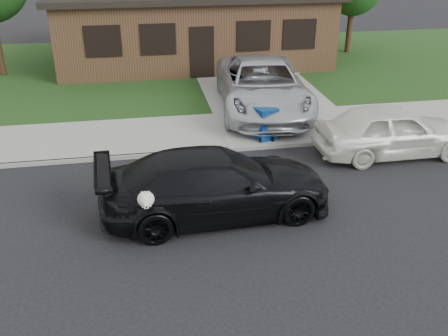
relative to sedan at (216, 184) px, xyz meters
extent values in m
plane|color=black|center=(-2.83, -0.10, -0.76)|extent=(120.00, 120.00, 0.00)
cube|color=gray|center=(-2.83, 4.90, -0.70)|extent=(60.00, 3.00, 0.12)
cube|color=gray|center=(-2.83, 3.40, -0.70)|extent=(60.00, 0.12, 0.12)
cube|color=#193814|center=(-2.83, 12.90, -0.70)|extent=(60.00, 13.00, 0.13)
cube|color=gray|center=(3.17, 9.90, -0.69)|extent=(4.50, 13.00, 0.14)
imported|color=black|center=(0.01, 0.00, 0.00)|extent=(5.38, 2.46, 1.53)
ellipsoid|color=white|center=(-1.58, -0.94, 0.29)|extent=(0.34, 0.40, 0.30)
sphere|color=white|center=(-1.58, -1.17, 0.39)|extent=(0.26, 0.26, 0.26)
cube|color=white|center=(-1.58, -1.30, 0.35)|extent=(0.09, 0.12, 0.08)
sphere|color=black|center=(-1.58, -1.36, 0.35)|extent=(0.04, 0.04, 0.04)
cone|color=white|center=(-1.65, -1.12, 0.53)|extent=(0.11, 0.11, 0.14)
cone|color=white|center=(-1.51, -1.12, 0.53)|extent=(0.11, 0.11, 0.14)
imported|color=silver|center=(2.67, 6.45, 0.25)|extent=(3.51, 6.53, 1.74)
imported|color=white|center=(5.49, 2.40, -0.02)|extent=(4.40, 1.79, 1.50)
cube|color=navy|center=(2.13, 3.89, -0.19)|extent=(0.71, 0.71, 0.91)
cube|color=navy|center=(2.13, 3.89, 0.31)|extent=(0.77, 0.77, 0.10)
cylinder|color=black|center=(1.92, 3.61, -0.57)|extent=(0.09, 0.15, 0.14)
cylinder|color=black|center=(2.33, 3.61, -0.57)|extent=(0.09, 0.15, 0.14)
cube|color=#422B1C|center=(1.17, 14.90, 0.87)|extent=(12.00, 8.00, 3.00)
cube|color=black|center=(1.17, 10.87, 0.47)|extent=(1.00, 0.06, 2.10)
cube|color=black|center=(-2.83, 10.88, 1.07)|extent=(1.30, 0.05, 1.10)
cube|color=black|center=(-0.63, 10.88, 1.07)|extent=(1.30, 0.05, 1.10)
cube|color=black|center=(3.37, 10.88, 1.07)|extent=(1.30, 0.05, 1.10)
cube|color=black|center=(5.37, 10.88, 1.07)|extent=(1.30, 0.05, 1.10)
cylinder|color=#332114|center=(9.17, 14.40, 0.38)|extent=(0.28, 0.28, 2.03)
camera|label=1|loc=(-1.54, -9.83, 5.27)|focal=40.00mm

